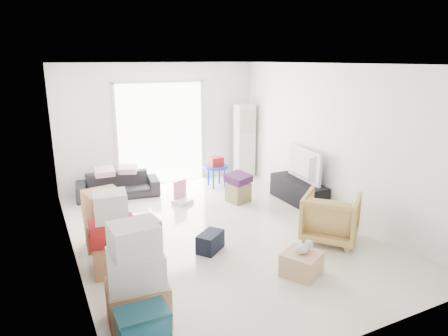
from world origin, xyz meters
name	(u,v)px	position (x,y,z in m)	size (l,w,h in m)	color
room_shell	(218,152)	(0.00, 0.00, 1.35)	(4.98, 6.48, 3.18)	beige
sliding_door	(161,130)	(0.00, 2.98, 1.24)	(2.10, 0.04, 2.33)	white
ac_tower	(244,141)	(1.95, 2.65, 0.88)	(0.45, 0.30, 1.75)	beige
tv_console	(298,192)	(2.00, 0.53, 0.23)	(0.42, 1.40, 0.47)	black
television	(299,177)	(2.00, 0.53, 0.54)	(1.10, 0.63, 0.14)	black
sofa	(118,181)	(-1.12, 2.50, 0.32)	(1.66, 0.48, 0.65)	#242328
pillow_left	(104,165)	(-1.38, 2.47, 0.71)	(0.41, 0.32, 0.13)	#F4B2C2
pillow_right	(128,162)	(-0.90, 2.47, 0.71)	(0.38, 0.30, 0.13)	#F4B2C2
armchair	(331,215)	(1.45, -1.06, 0.42)	(0.81, 0.76, 0.84)	tan
storage_bins	(144,336)	(-1.90, -2.36, 0.28)	(0.48, 0.33, 0.55)	navy
box_stack_a	(137,280)	(-1.80, -1.76, 0.52)	(0.67, 0.57, 1.15)	#AD784E
box_stack_b	(113,237)	(-1.80, -0.51, 0.48)	(0.66, 0.61, 1.11)	#AD784E
box_stack_c	(105,219)	(-1.77, 0.29, 0.43)	(0.61, 0.59, 0.88)	#AD784E
loose_box	(143,231)	(-1.23, 0.14, 0.19)	(0.46, 0.46, 0.38)	#AD784E
duffel_bag	(210,242)	(-0.41, -0.57, 0.14)	(0.44, 0.26, 0.28)	black
ottoman	(238,192)	(0.97, 1.13, 0.19)	(0.38, 0.38, 0.38)	olive
blanket	(238,180)	(0.97, 1.13, 0.45)	(0.42, 0.42, 0.14)	#3F1C46
kids_table	(216,165)	(1.00, 2.21, 0.49)	(0.55, 0.55, 0.68)	#0B2DB7
toy_walker	(182,197)	(-0.08, 1.54, 0.12)	(0.42, 0.41, 0.45)	silver
wood_crate	(302,264)	(0.40, -1.72, 0.15)	(0.46, 0.46, 0.30)	tan
plush_bunny	(304,248)	(0.43, -1.71, 0.37)	(0.30, 0.16, 0.15)	#B2ADA8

